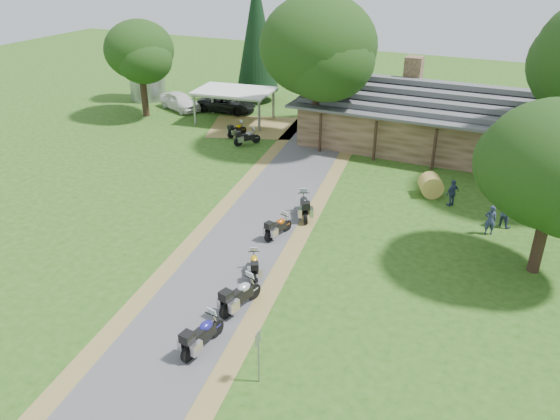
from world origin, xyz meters
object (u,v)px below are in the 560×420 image
at_px(car_dark_suv, 227,99).
at_px(lodge, 448,116).
at_px(motorcycle_carport_a, 237,129).
at_px(motorcycle_carport_b, 247,136).
at_px(motorcycle_row_c, 254,264).
at_px(carport, 235,106).
at_px(motorcycle_row_b, 240,294).
at_px(hay_bale, 431,185).
at_px(motorcycle_row_d, 278,226).
at_px(silo, 145,63).
at_px(car_white_sedan, 180,99).
at_px(motorcycle_row_e, 304,205).
at_px(motorcycle_row_a, 202,333).

bearing_deg(car_dark_suv, lodge, -99.29).
xyz_separation_m(motorcycle_carport_a, motorcycle_carport_b, (1.64, -1.42, 0.06)).
bearing_deg(motorcycle_carport_b, motorcycle_row_c, -113.73).
bearing_deg(carport, car_dark_suv, 124.94).
bearing_deg(motorcycle_row_b, hay_bale, -5.02).
bearing_deg(motorcycle_carport_b, carport, 75.15).
distance_m(carport, motorcycle_row_c, 23.50).
relative_size(motorcycle_row_b, motorcycle_carport_b, 1.12).
relative_size(lodge, motorcycle_row_d, 11.95).
distance_m(silo, motorcycle_row_b, 35.01).
bearing_deg(hay_bale, lodge, 94.45).
height_order(motorcycle_row_b, hay_bale, motorcycle_row_b).
relative_size(car_white_sedan, motorcycle_carport_b, 3.15).
bearing_deg(motorcycle_row_e, motorcycle_carport_a, 16.09).
height_order(motorcycle_row_b, motorcycle_row_d, motorcycle_row_b).
distance_m(motorcycle_row_b, motorcycle_row_d, 6.32).
xyz_separation_m(carport, car_white_sedan, (-6.27, 1.13, -0.37)).
height_order(carport, motorcycle_row_d, carport).
relative_size(silo, car_dark_suv, 1.20).
xyz_separation_m(lodge, motorcycle_row_b, (-4.26, -23.28, -1.73)).
xyz_separation_m(silo, motorcycle_row_c, (23.23, -22.98, -2.82)).
bearing_deg(lodge, hay_bale, -85.55).
distance_m(motorcycle_row_b, hay_bale, 15.40).
relative_size(motorcycle_row_a, motorcycle_carport_a, 1.22).
distance_m(motorcycle_row_c, motorcycle_carport_a, 19.73).
height_order(motorcycle_row_a, motorcycle_row_c, motorcycle_row_a).
bearing_deg(motorcycle_row_d, lodge, -2.88).
height_order(motorcycle_row_a, motorcycle_row_d, motorcycle_row_a).
distance_m(carport, motorcycle_row_b, 25.98).
relative_size(motorcycle_row_a, hay_bale, 1.56).
height_order(car_dark_suv, motorcycle_row_d, car_dark_suv).
bearing_deg(carport, hay_bale, -31.21).
xyz_separation_m(motorcycle_row_e, motorcycle_carport_a, (-10.04, 10.55, -0.14)).
xyz_separation_m(carport, motorcycle_row_a, (12.74, -25.36, -0.64)).
xyz_separation_m(silo, motorcycle_row_d, (22.70, -19.26, -2.78)).
height_order(carport, car_dark_suv, carport).
xyz_separation_m(lodge, motorcycle_carport_a, (-15.13, -3.90, -1.87)).
bearing_deg(motorcycle_row_c, hay_bale, -53.86).
relative_size(car_white_sedan, motorcycle_row_c, 3.53).
height_order(motorcycle_row_e, motorcycle_carport_b, motorcycle_row_e).
distance_m(lodge, carport, 17.13).
bearing_deg(motorcycle_row_d, motorcycle_carport_a, 51.12).
height_order(motorcycle_row_a, motorcycle_carport_b, motorcycle_row_a).
bearing_deg(motorcycle_row_a, motorcycle_row_c, 13.42).
height_order(car_dark_suv, motorcycle_carport_b, car_dark_suv).
distance_m(carport, motorcycle_row_e, 18.26).
bearing_deg(lodge, motorcycle_row_b, -100.38).
xyz_separation_m(silo, motorcycle_row_e, (23.05, -16.64, -2.68)).
xyz_separation_m(lodge, motorcycle_carport_b, (-13.49, -5.32, -1.81)).
bearing_deg(silo, motorcycle_row_b, -46.86).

